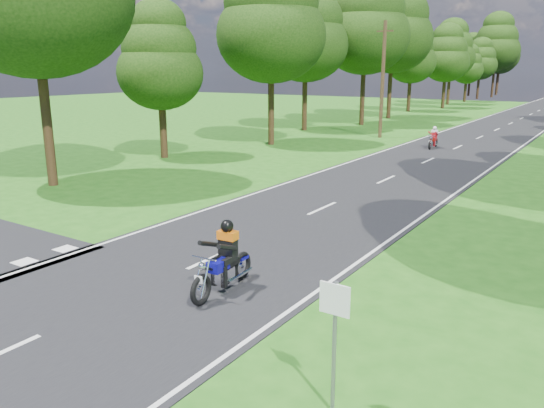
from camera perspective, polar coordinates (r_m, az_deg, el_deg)
The scene contains 7 objects.
ground at distance 12.58m, azimuth -12.20°, elevation -8.33°, with size 160.00×160.00×0.00m, color #1E5513.
main_road at distance 58.83m, azimuth 25.27°, elevation 8.32°, with size 7.00×140.00×0.02m, color black.
road_markings at distance 57.00m, azimuth 24.84°, elevation 8.23°, with size 7.40×140.00×0.01m.
telegraph_pole at distance 38.81m, azimuth 11.81°, elevation 12.98°, with size 1.20×0.26×8.00m.
road_sign at distance 7.51m, azimuth 6.73°, elevation -12.94°, with size 0.45×0.07×2.00m.
rider_near_blue at distance 11.60m, azimuth -5.38°, elevation -5.70°, with size 0.64×1.91×1.59m, color #0F0C8E, non-canonical shape.
rider_far_red at distance 34.38m, azimuth 16.98°, elevation 6.88°, with size 0.54×1.62×1.35m, color maroon, non-canonical shape.
Camera 1 is at (8.43, -8.03, 4.77)m, focal length 35.00 mm.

